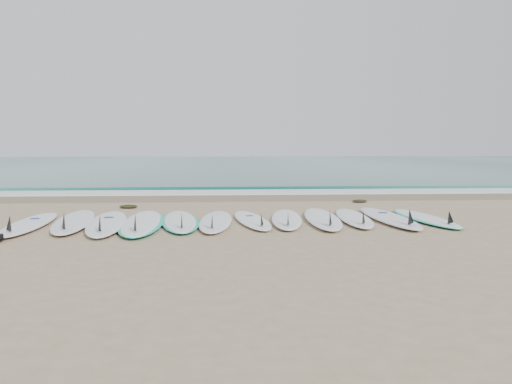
{
  "coord_description": "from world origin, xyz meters",
  "views": [
    {
      "loc": [
        -0.2,
        -8.39,
        1.28
      ],
      "look_at": [
        0.44,
        1.37,
        0.4
      ],
      "focal_mm": 35.0,
      "sensor_mm": 36.0,
      "label": 1
    }
  ],
  "objects": [
    {
      "name": "ground",
      "position": [
        0.0,
        0.0,
        0.0
      ],
      "size": [
        120.0,
        120.0,
        0.0
      ],
      "primitive_type": "plane",
      "color": "#9E8566"
    },
    {
      "name": "ocean",
      "position": [
        0.0,
        32.5,
        0.01
      ],
      "size": [
        120.0,
        55.0,
        0.03
      ],
      "primitive_type": "cube",
      "color": "#246664",
      "rests_on": "ground"
    },
    {
      "name": "wet_sand_band",
      "position": [
        0.0,
        4.1,
        0.01
      ],
      "size": [
        120.0,
        1.8,
        0.01
      ],
      "primitive_type": "cube",
      "color": "#72624B",
      "rests_on": "ground"
    },
    {
      "name": "foam_band",
      "position": [
        0.0,
        5.5,
        0.02
      ],
      "size": [
        120.0,
        1.4,
        0.04
      ],
      "primitive_type": "cube",
      "color": "silver",
      "rests_on": "ground"
    },
    {
      "name": "wave_crest",
      "position": [
        0.0,
        7.0,
        0.05
      ],
      "size": [
        120.0,
        1.0,
        0.1
      ],
      "primitive_type": "cube",
      "color": "#246664",
      "rests_on": "ground"
    },
    {
      "name": "surfboard_0",
      "position": [
        -3.33,
        -0.24,
        0.06
      ],
      "size": [
        0.77,
        2.7,
        0.34
      ],
      "rotation": [
        0.0,
        0.0,
        0.08
      ],
      "color": "white",
      "rests_on": "ground"
    },
    {
      "name": "surfboard_1",
      "position": [
        -2.69,
        -0.02,
        0.06
      ],
      "size": [
        1.02,
        2.94,
        0.37
      ],
      "rotation": [
        0.0,
        0.0,
        0.15
      ],
      "color": "silver",
      "rests_on": "ground"
    },
    {
      "name": "surfboard_2",
      "position": [
        -2.09,
        -0.25,
        0.06
      ],
      "size": [
        0.97,
        2.94,
        0.37
      ],
      "rotation": [
        0.0,
        0.0,
        0.13
      ],
      "color": "white",
      "rests_on": "ground"
    },
    {
      "name": "surfboard_3",
      "position": [
        -1.54,
        -0.2,
        0.06
      ],
      "size": [
        0.9,
        2.97,
        0.37
      ],
      "rotation": [
        0.0,
        0.0,
        0.07
      ],
      "color": "white",
      "rests_on": "ground"
    },
    {
      "name": "surfboard_4",
      "position": [
        -0.93,
        -0.03,
        0.05
      ],
      "size": [
        0.91,
        2.65,
        0.33
      ],
      "rotation": [
        0.0,
        0.0,
        0.11
      ],
      "color": "white",
      "rests_on": "ground"
    },
    {
      "name": "surfboard_5",
      "position": [
        -0.34,
        -0.12,
        0.06
      ],
      "size": [
        0.64,
        2.59,
        0.33
      ],
      "rotation": [
        0.0,
        0.0,
        -0.04
      ],
      "color": "white",
      "rests_on": "ground"
    },
    {
      "name": "surfboard_6",
      "position": [
        0.29,
        -0.02,
        0.05
      ],
      "size": [
        0.77,
        2.39,
        0.3
      ],
      "rotation": [
        0.0,
        0.0,
        0.12
      ],
      "color": "white",
      "rests_on": "ground"
    },
    {
      "name": "surfboard_7",
      "position": [
        0.88,
        0.05,
        0.06
      ],
      "size": [
        0.77,
        2.54,
        0.32
      ],
      "rotation": [
        0.0,
        0.0,
        -0.1
      ],
      "color": "white",
      "rests_on": "ground"
    },
    {
      "name": "surfboard_8",
      "position": [
        1.51,
        0.04,
        0.06
      ],
      "size": [
        0.78,
        2.79,
        0.35
      ],
      "rotation": [
        0.0,
        0.0,
        -0.07
      ],
      "color": "white",
      "rests_on": "ground"
    },
    {
      "name": "surfboard_9",
      "position": [
        2.08,
        0.12,
        0.06
      ],
      "size": [
        0.75,
        2.55,
        0.32
      ],
      "rotation": [
        0.0,
        0.0,
        -0.09
      ],
      "color": "white",
      "rests_on": "ground"
    },
    {
      "name": "surfboard_10",
      "position": [
        2.69,
        0.05,
        0.06
      ],
      "size": [
        0.6,
        2.82,
        0.36
      ],
      "rotation": [
        0.0,
        0.0,
        0.0
      ],
      "color": "white",
      "rests_on": "ground"
    },
    {
      "name": "surfboard_11",
      "position": [
        3.33,
        0.05,
        0.05
      ],
      "size": [
        0.7,
        2.46,
        0.31
      ],
      "rotation": [
        0.0,
        0.0,
        0.05
      ],
      "color": "white",
      "rests_on": "ground"
    },
    {
      "name": "seaweed_near",
      "position": [
        -2.2,
        2.19,
        0.04
      ],
      "size": [
        0.38,
        0.29,
        0.07
      ],
      "primitive_type": "ellipsoid",
      "color": "black",
      "rests_on": "ground"
    },
    {
      "name": "seaweed_far",
      "position": [
        2.96,
        2.94,
        0.03
      ],
      "size": [
        0.35,
        0.27,
        0.07
      ],
      "primitive_type": "ellipsoid",
      "color": "black",
      "rests_on": "ground"
    }
  ]
}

